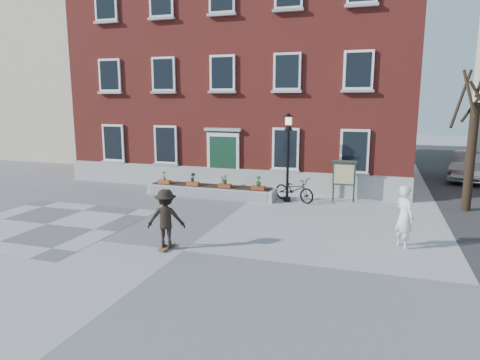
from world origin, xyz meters
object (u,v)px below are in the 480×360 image
(lamp_post, at_px, (288,145))
(notice_board, at_px, (344,174))
(parked_car, at_px, (470,166))
(skateboarder, at_px, (166,218))
(bicycle, at_px, (294,189))
(bystander, at_px, (404,217))

(lamp_post, height_order, notice_board, lamp_post)
(parked_car, bearing_deg, skateboarder, -110.79)
(parked_car, height_order, lamp_post, lamp_post)
(notice_board, xyz_separation_m, skateboarder, (-4.61, -8.04, -0.30))
(parked_car, xyz_separation_m, notice_board, (-6.37, -7.60, 0.45))
(notice_board, relative_size, skateboarder, 1.01)
(bicycle, distance_m, notice_board, 2.31)
(bicycle, relative_size, bystander, 1.06)
(bicycle, bearing_deg, bystander, -114.27)
(bystander, xyz_separation_m, lamp_post, (-4.67, 4.95, 1.56))
(bicycle, distance_m, skateboarder, 7.84)
(parked_car, distance_m, lamp_post, 12.21)
(bicycle, relative_size, parked_car, 0.42)
(parked_car, bearing_deg, notice_board, -115.69)
(parked_car, relative_size, skateboarder, 2.65)
(bystander, bearing_deg, skateboarder, 73.13)
(bystander, height_order, skateboarder, bystander)
(bicycle, bearing_deg, lamp_post, 130.06)
(lamp_post, bearing_deg, bicycle, 15.31)
(parked_car, distance_m, notice_board, 9.93)
(lamp_post, xyz_separation_m, skateboarder, (-2.20, -7.33, -1.58))
(bicycle, xyz_separation_m, lamp_post, (-0.31, -0.08, 2.00))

